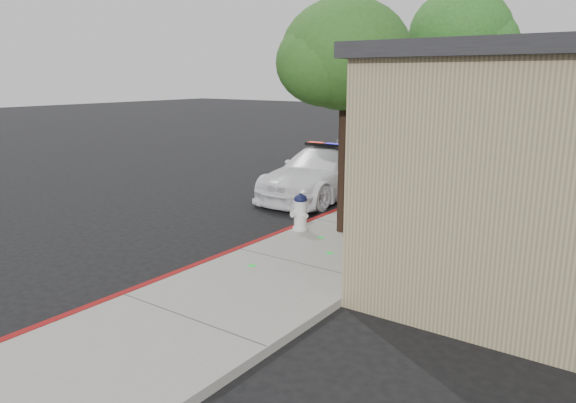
# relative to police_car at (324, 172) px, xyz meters

# --- Properties ---
(ground) EXTENTS (120.00, 120.00, 0.00)m
(ground) POSITION_rel_police_car_xyz_m (1.48, -5.96, -0.80)
(ground) COLOR black
(ground) RESTS_ON ground
(sidewalk) EXTENTS (3.20, 60.00, 0.15)m
(sidewalk) POSITION_rel_police_car_xyz_m (3.08, -2.96, -0.72)
(sidewalk) COLOR gray
(sidewalk) RESTS_ON ground
(red_curb) EXTENTS (0.14, 60.00, 0.16)m
(red_curb) POSITION_rel_police_car_xyz_m (1.54, -2.96, -0.72)
(red_curb) COLOR maroon
(red_curb) RESTS_ON ground
(police_car) EXTENTS (2.29, 5.52, 1.71)m
(police_car) POSITION_rel_police_car_xyz_m (0.00, 0.00, 0.00)
(police_car) COLOR white
(police_car) RESTS_ON ground
(fire_hydrant) EXTENTS (0.51, 0.45, 0.89)m
(fire_hydrant) POSITION_rel_police_car_xyz_m (1.82, -4.02, -0.20)
(fire_hydrant) COLOR silver
(fire_hydrant) RESTS_ON sidewalk
(street_tree_near) EXTENTS (2.89, 3.00, 5.29)m
(street_tree_near) POSITION_rel_police_car_xyz_m (2.70, -3.54, 3.29)
(street_tree_near) COLOR black
(street_tree_near) RESTS_ON sidewalk
(street_tree_mid) EXTENTS (3.68, 3.37, 6.44)m
(street_tree_mid) POSITION_rel_police_car_xyz_m (2.61, 4.31, 4.20)
(street_tree_mid) COLOR black
(street_tree_mid) RESTS_ON sidewalk
(street_tree_far) EXTENTS (2.71, 2.63, 4.92)m
(street_tree_far) POSITION_rel_police_car_xyz_m (2.24, 6.94, 3.05)
(street_tree_far) COLOR black
(street_tree_far) RESTS_ON sidewalk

